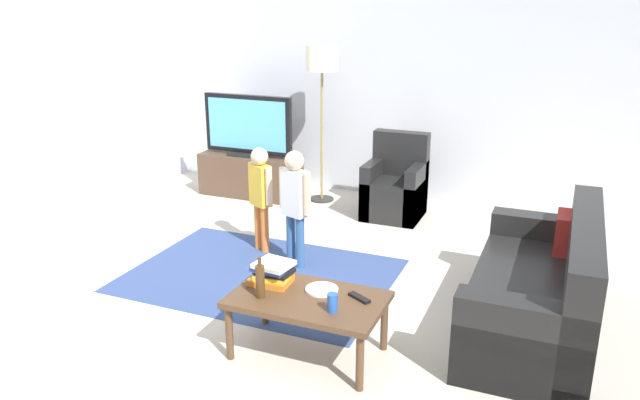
{
  "coord_description": "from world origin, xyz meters",
  "views": [
    {
      "loc": [
        1.9,
        -3.96,
        2.27
      ],
      "look_at": [
        0.0,
        0.6,
        0.65
      ],
      "focal_mm": 34.74,
      "sensor_mm": 36.0,
      "label": 1
    }
  ],
  "objects": [
    {
      "name": "soda_can",
      "position": [
        0.65,
        -0.77,
        0.48
      ],
      "size": [
        0.07,
        0.07,
        0.12
      ],
      "primitive_type": "cylinder",
      "color": "#2659B2",
      "rests_on": "coffee_table"
    },
    {
      "name": "tv_stand",
      "position": [
        -1.61,
        2.3,
        0.24
      ],
      "size": [
        1.2,
        0.44,
        0.5
      ],
      "color": "#4C3828",
      "rests_on": "ground"
    },
    {
      "name": "child_near_tv",
      "position": [
        -0.69,
        0.82,
        0.6
      ],
      "size": [
        0.3,
        0.2,
        0.99
      ],
      "color": "orange",
      "rests_on": "ground"
    },
    {
      "name": "child_center",
      "position": [
        -0.24,
        0.62,
        0.63
      ],
      "size": [
        0.33,
        0.19,
        1.05
      ],
      "color": "#33598C",
      "rests_on": "ground"
    },
    {
      "name": "couch",
      "position": [
        1.85,
        0.26,
        0.29
      ],
      "size": [
        0.8,
        1.8,
        0.86
      ],
      "color": "black",
      "rests_on": "ground"
    },
    {
      "name": "ground",
      "position": [
        0.0,
        0.0,
        0.0
      ],
      "size": [
        7.8,
        7.8,
        0.0
      ],
      "primitive_type": "plane",
      "color": "beige"
    },
    {
      "name": "wall_back",
      "position": [
        0.0,
        3.0,
        1.35
      ],
      "size": [
        6.0,
        0.12,
        2.7
      ],
      "primitive_type": "cube",
      "color": "silver",
      "rests_on": "ground"
    },
    {
      "name": "tv_remote",
      "position": [
        0.75,
        -0.55,
        0.43
      ],
      "size": [
        0.17,
        0.12,
        0.02
      ],
      "primitive_type": "cube",
      "rotation": [
        0.0,
        0.0,
        -0.51
      ],
      "color": "black",
      "rests_on": "coffee_table"
    },
    {
      "name": "area_rug",
      "position": [
        -0.44,
        0.31,
        0.0
      ],
      "size": [
        2.2,
        1.6,
        0.01
      ],
      "primitive_type": "cube",
      "color": "#33477A",
      "rests_on": "ground"
    },
    {
      "name": "book_stack",
      "position": [
        0.13,
        -0.56,
        0.5
      ],
      "size": [
        0.3,
        0.24,
        0.16
      ],
      "color": "orange",
      "rests_on": "coffee_table"
    },
    {
      "name": "armchair",
      "position": [
        0.2,
        2.26,
        0.3
      ],
      "size": [
        0.6,
        0.6,
        0.9
      ],
      "color": "black",
      "rests_on": "ground"
    },
    {
      "name": "tv",
      "position": [
        -1.61,
        2.28,
        0.85
      ],
      "size": [
        1.1,
        0.28,
        0.71
      ],
      "color": "black",
      "rests_on": "tv_stand"
    },
    {
      "name": "plate",
      "position": [
        0.48,
        -0.53,
        0.43
      ],
      "size": [
        0.22,
        0.22,
        0.02
      ],
      "color": "white",
      "rests_on": "coffee_table"
    },
    {
      "name": "floor_lamp",
      "position": [
        -0.75,
        2.45,
        1.54
      ],
      "size": [
        0.36,
        0.36,
        1.78
      ],
      "color": "#262626",
      "rests_on": "ground"
    },
    {
      "name": "coffee_table",
      "position": [
        0.43,
        -0.65,
        0.37
      ],
      "size": [
        1.0,
        0.6,
        0.42
      ],
      "color": "#513823",
      "rests_on": "ground"
    },
    {
      "name": "bottle",
      "position": [
        0.15,
        -0.77,
        0.54
      ],
      "size": [
        0.06,
        0.06,
        0.28
      ],
      "color": "#4C3319",
      "rests_on": "coffee_table"
    }
  ]
}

